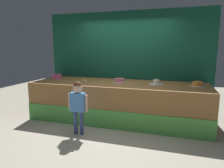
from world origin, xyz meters
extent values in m
plane|color=#BCB29E|center=(0.00, 0.00, 0.00)|extent=(12.00, 12.00, 0.00)
cube|color=#9E6B38|center=(0.00, 0.65, 0.45)|extent=(4.16, 1.31, 0.91)
cube|color=#59B24C|center=(0.00, -0.01, 0.20)|extent=(4.16, 0.02, 0.41)
cube|color=#144C38|center=(0.00, 1.41, 1.35)|extent=(4.43, 0.08, 2.69)
cylinder|color=#3F4C8C|center=(-0.60, -0.45, 0.24)|extent=(0.08, 0.08, 0.48)
cylinder|color=#3F4C8C|center=(-0.46, -0.45, 0.24)|extent=(0.08, 0.08, 0.48)
cube|color=#4C8CD8|center=(-0.53, -0.45, 0.67)|extent=(0.30, 0.14, 0.38)
cylinder|color=beige|center=(-0.71, -0.45, 0.66)|extent=(0.06, 0.06, 0.34)
cylinder|color=beige|center=(-0.35, -0.45, 0.66)|extent=(0.06, 0.06, 0.34)
sphere|color=beige|center=(-0.53, -0.45, 0.96)|extent=(0.19, 0.19, 0.19)
sphere|color=brown|center=(-0.53, -0.45, 1.01)|extent=(0.16, 0.16, 0.16)
cube|color=#E76094|center=(-1.77, 0.78, 0.97)|extent=(0.23, 0.21, 0.13)
torus|color=beige|center=(-0.88, 0.64, 0.93)|extent=(0.11, 0.11, 0.03)
cylinder|color=white|center=(0.00, 0.74, 0.91)|extent=(0.31, 0.31, 0.01)
cylinder|color=pink|center=(0.00, 0.74, 0.96)|extent=(0.23, 0.23, 0.08)
sphere|color=red|center=(0.00, 0.74, 1.02)|extent=(0.03, 0.03, 0.03)
cylinder|color=silver|center=(0.88, 0.74, 0.91)|extent=(0.33, 0.33, 0.01)
cylinder|color=beige|center=(0.88, 0.74, 0.97)|extent=(0.16, 0.16, 0.09)
cone|color=#F2E566|center=(0.88, 0.74, 1.04)|extent=(0.02, 0.02, 0.06)
cylinder|color=silver|center=(1.77, 0.74, 0.91)|extent=(0.30, 0.30, 0.01)
cylinder|color=orange|center=(1.77, 0.74, 0.97)|extent=(0.21, 0.21, 0.09)
cone|color=#F2E566|center=(1.77, 0.74, 1.03)|extent=(0.02, 0.02, 0.03)
camera|label=1|loc=(1.28, -3.97, 1.72)|focal=32.51mm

